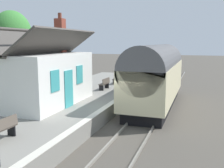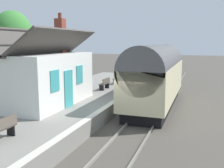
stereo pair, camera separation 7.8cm
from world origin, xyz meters
name	(u,v)px [view 1 (the left image)]	position (x,y,z in m)	size (l,w,h in m)	color
ground_plane	(125,123)	(0.00, 0.00, 0.00)	(160.00, 160.00, 0.00)	#4C473F
platform	(58,110)	(0.00, 4.29, 0.42)	(32.00, 6.58, 0.84)	gray
platform_edge_coping	(106,107)	(0.00, 1.18, 0.85)	(32.00, 0.36, 0.02)	beige
rail_near	(154,125)	(0.00, -1.62, 0.07)	(52.00, 0.08, 0.14)	gray
rail_far	(129,122)	(0.00, -0.18, 0.07)	(52.00, 0.08, 0.14)	gray
train	(156,75)	(4.42, -0.90, 2.22)	(10.40, 2.73, 4.32)	black
station_building	(44,77)	(-0.33, 4.99, 2.46)	(6.65, 3.90, 5.52)	white
bench_platform_end	(2,129)	(-6.02, 3.05, 1.31)	(1.41, 0.46, 0.88)	brown
bench_mid_platform	(117,78)	(8.18, 3.12, 1.31)	(1.40, 0.44, 0.88)	brown
bench_by_lamp	(105,83)	(5.18, 3.18, 1.31)	(1.41, 0.46, 0.88)	brown
planter_under_sign	(126,86)	(5.37, 1.51, 1.15)	(1.08, 0.32, 0.65)	black
tree_mid_background	(12,34)	(11.20, 16.77, 5.43)	(4.61, 4.22, 8.04)	#4C3828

